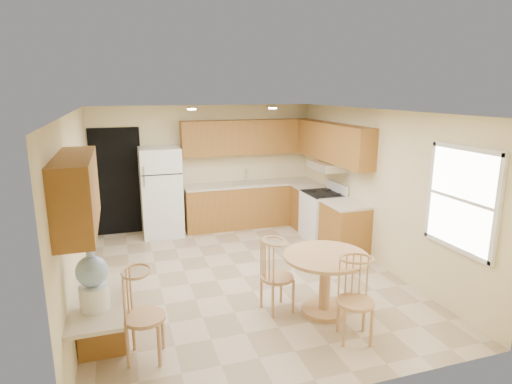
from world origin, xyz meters
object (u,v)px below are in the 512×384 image
object	(u,v)px
water_crock	(93,281)
chair_table_b	(360,295)
dining_table	(325,275)
chair_table_a	(280,271)
refrigerator	(161,192)
stove	(323,215)
chair_desk	(144,310)

from	to	relation	value
water_crock	chair_table_b	bearing A→B (deg)	-5.09
dining_table	chair_table_a	size ratio (longest dim) A/B	1.12
refrigerator	stove	world-z (taller)	refrigerator
chair_desk	dining_table	bearing A→B (deg)	111.88
chair_table_a	water_crock	xyz separation A→B (m)	(-2.14, -0.66, 0.46)
chair_table_b	chair_desk	size ratio (longest dim) A/B	0.97
refrigerator	chair_table_a	size ratio (longest dim) A/B	1.81
dining_table	chair_desk	world-z (taller)	chair_desk
stove	chair_table_b	bearing A→B (deg)	-109.95
stove	chair_desk	size ratio (longest dim) A/B	1.10
stove	refrigerator	bearing A→B (deg)	157.01
refrigerator	chair_table_b	xyz separation A→B (m)	(1.69, -4.50, -0.28)
chair_table_a	water_crock	distance (m)	2.28
refrigerator	stove	xyz separation A→B (m)	(2.88, -1.22, -0.40)
chair_table_a	chair_desk	world-z (taller)	chair_desk
chair_table_a	chair_table_b	size ratio (longest dim) A/B	0.99
stove	dining_table	world-z (taller)	stove
dining_table	chair_table_a	distance (m)	0.58
stove	water_crock	bearing A→B (deg)	-142.29
chair_table_a	stove	bearing A→B (deg)	133.19
water_crock	refrigerator	bearing A→B (deg)	76.14
refrigerator	chair_table_b	distance (m)	4.81
refrigerator	chair_desk	bearing A→B (deg)	-98.26
chair_table_b	water_crock	size ratio (longest dim) A/B	1.58
stove	water_crock	distance (m)	4.99
stove	chair_table_b	size ratio (longest dim) A/B	1.13
stove	chair_desk	xyz separation A→B (m)	(-3.47, -2.91, 0.14)
refrigerator	stove	distance (m)	3.15
chair_table_b	stove	bearing A→B (deg)	-93.26
refrigerator	chair_table_a	bearing A→B (deg)	-73.21
stove	chair_table_a	size ratio (longest dim) A/B	1.14
chair_desk	stove	bearing A→B (deg)	142.33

